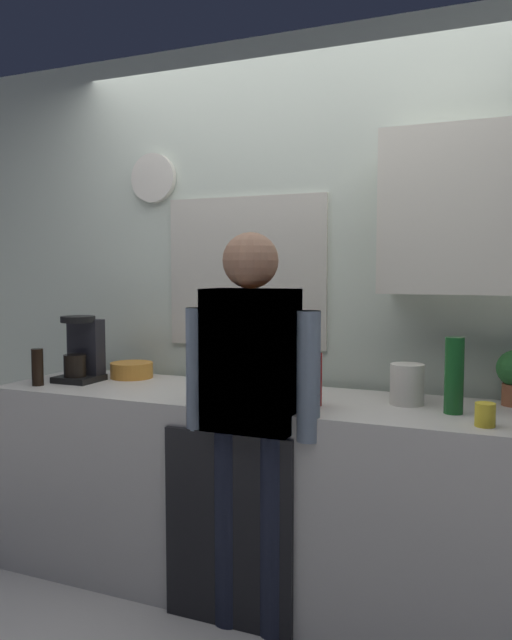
{
  "coord_description": "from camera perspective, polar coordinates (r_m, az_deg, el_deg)",
  "views": [
    {
      "loc": [
        0.97,
        -2.23,
        1.45
      ],
      "look_at": [
        -0.08,
        0.25,
        1.24
      ],
      "focal_mm": 35.01,
      "sensor_mm": 36.0,
      "label": 1
    }
  ],
  "objects": [
    {
      "name": "ground_plane",
      "position": [
        2.83,
        -0.48,
        -26.26
      ],
      "size": [
        8.0,
        8.0,
        0.0
      ],
      "primitive_type": "plane",
      "color": "silver"
    },
    {
      "name": "kitchen_counter",
      "position": [
        2.89,
        1.98,
        -15.78
      ],
      "size": [
        2.7,
        0.64,
        0.89
      ],
      "primitive_type": "cube",
      "color": "beige",
      "rests_on": "ground_plane"
    },
    {
      "name": "dishwasher_panel",
      "position": [
        2.66,
        -2.65,
        -18.7
      ],
      "size": [
        0.56,
        0.02,
        0.8
      ],
      "primitive_type": "cube",
      "color": "black",
      "rests_on": "ground_plane"
    },
    {
      "name": "back_wall_assembly",
      "position": [
        3.06,
        6.59,
        2.77
      ],
      "size": [
        4.3,
        0.42,
        2.6
      ],
      "color": "silver",
      "rests_on": "ground_plane"
    },
    {
      "name": "coffee_maker",
      "position": [
        3.27,
        -15.61,
        -2.83
      ],
      "size": [
        0.2,
        0.2,
        0.33
      ],
      "color": "black",
      "rests_on": "kitchen_counter"
    },
    {
      "name": "bottle_red_vinegar",
      "position": [
        2.6,
        5.36,
        -5.39
      ],
      "size": [
        0.06,
        0.06,
        0.22
      ],
      "primitive_type": "cylinder",
      "color": "maroon",
      "rests_on": "kitchen_counter"
    },
    {
      "name": "bottle_clear_soda",
      "position": [
        2.89,
        -1.79,
        -3.77
      ],
      "size": [
        0.09,
        0.09,
        0.28
      ],
      "primitive_type": "cylinder",
      "color": "#2D8C33",
      "rests_on": "kitchen_counter"
    },
    {
      "name": "bottle_dark_sauce",
      "position": [
        3.21,
        -19.34,
        -4.09
      ],
      "size": [
        0.06,
        0.06,
        0.18
      ],
      "primitive_type": "cylinder",
      "color": "black",
      "rests_on": "kitchen_counter"
    },
    {
      "name": "bottle_green_wine",
      "position": [
        2.55,
        17.66,
        -4.85
      ],
      "size": [
        0.07,
        0.07,
        0.3
      ],
      "primitive_type": "cylinder",
      "color": "#195923",
      "rests_on": "kitchen_counter"
    },
    {
      "name": "cup_yellow_cup",
      "position": [
        2.4,
        20.21,
        -8.12
      ],
      "size": [
        0.07,
        0.07,
        0.08
      ],
      "primitive_type": "cylinder",
      "color": "yellow",
      "rests_on": "kitchen_counter"
    },
    {
      "name": "mixing_bowl",
      "position": [
        3.32,
        -11.29,
        -4.51
      ],
      "size": [
        0.22,
        0.22,
        0.08
      ],
      "primitive_type": "cylinder",
      "color": "orange",
      "rests_on": "kitchen_counter"
    },
    {
      "name": "dish_soap",
      "position": [
        3.01,
        -2.73,
        -4.64
      ],
      "size": [
        0.06,
        0.06,
        0.18
      ],
      "color": "blue",
      "rests_on": "kitchen_counter"
    },
    {
      "name": "storage_canister",
      "position": [
        2.68,
        13.64,
        -5.72
      ],
      "size": [
        0.14,
        0.14,
        0.17
      ],
      "primitive_type": "cylinder",
      "color": "silver",
      "rests_on": "kitchen_counter"
    },
    {
      "name": "person_at_sink",
      "position": [
        2.49,
        -0.49,
        -7.13
      ],
      "size": [
        0.57,
        0.22,
        1.6
      ],
      "rotation": [
        0.0,
        0.0,
        0.03
      ],
      "color": "black",
      "rests_on": "ground_plane"
    },
    {
      "name": "person_guest",
      "position": [
        2.49,
        -0.49,
        -7.13
      ],
      "size": [
        0.57,
        0.22,
        1.6
      ],
      "rotation": [
        0.0,
        0.0,
        2.93
      ],
      "color": "#3F4766",
      "rests_on": "ground_plane"
    }
  ]
}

